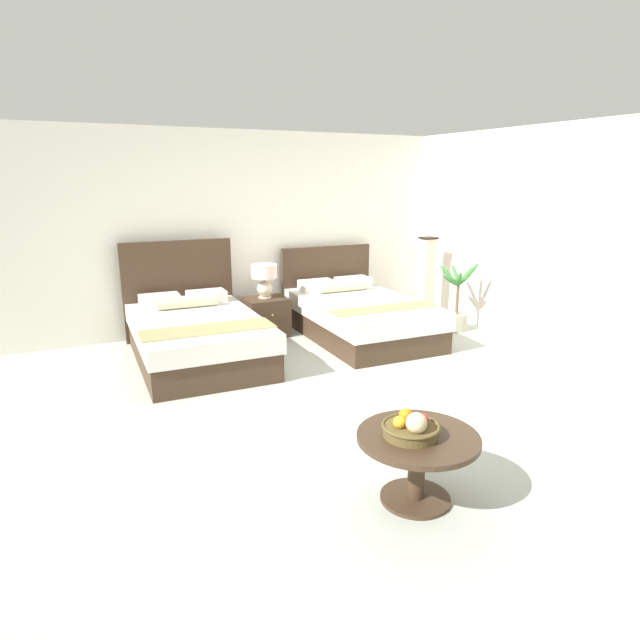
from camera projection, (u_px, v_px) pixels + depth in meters
name	position (u px, v px, depth m)	size (l,w,h in m)	color
ground_plane	(359.00, 402.00, 5.10)	(9.44, 9.69, 0.02)	#B0B5AA
wall_back	(248.00, 231.00, 7.40)	(9.44, 0.12, 2.64)	silver
wall_side_right	(559.00, 240.00, 6.35)	(0.12, 5.29, 2.64)	white
bed_near_window	(196.00, 334.00, 6.19)	(1.43, 2.16, 1.27)	#3F2D1E
bed_near_corner	(358.00, 315.00, 7.09)	(1.42, 2.22, 1.07)	#3F2D1E
nightstand	(266.00, 317.00, 7.14)	(0.54, 0.49, 0.51)	#3F2D1E
table_lamp	(264.00, 277.00, 7.02)	(0.34, 0.34, 0.44)	beige
coffee_table	(417.00, 453.00, 3.44)	(0.78, 0.78, 0.46)	#3F2D1E
fruit_bowl	(411.00, 427.00, 3.38)	(0.37, 0.37, 0.19)	brown
loose_apple	(403.00, 415.00, 3.63)	(0.07, 0.07, 0.07)	#BC3E22
floor_lamp_corner	(427.00, 278.00, 7.96)	(0.21, 0.21, 1.20)	black
potted_palm	(457.00, 310.00, 7.38)	(0.53, 0.54, 0.96)	#9B9882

